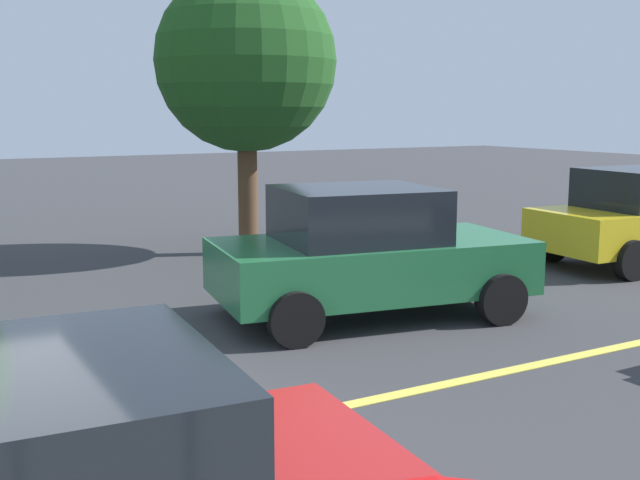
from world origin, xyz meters
TOP-DOWN VIEW (x-y plane):
  - lane_marking_centre at (3.00, 0.00)m, footprint 28.00×0.16m
  - car_green_far_lane at (5.32, 2.55)m, footprint 4.19×2.60m
  - tree_right_verge at (5.87, 7.42)m, footprint 3.24×3.24m

SIDE VIEW (x-z plane):
  - lane_marking_centre at x=3.00m, z-range 0.00..0.01m
  - car_green_far_lane at x=5.32m, z-range 0.00..1.66m
  - tree_right_verge at x=5.87m, z-range 0.91..6.02m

